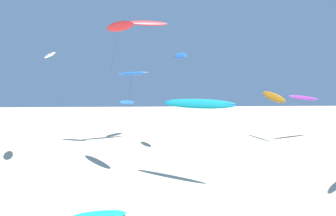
{
  "coord_description": "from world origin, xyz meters",
  "views": [
    {
      "loc": [
        -2.04,
        -0.82,
        8.5
      ],
      "look_at": [
        -0.58,
        17.28,
        7.4
      ],
      "focal_mm": 33.53,
      "sensor_mm": 36.0,
      "label": 1
    }
  ],
  "objects_px": {
    "flying_kite_1": "(273,97)",
    "grounded_kite_1": "(98,216)",
    "flying_kite_5": "(120,26)",
    "flying_kite_8": "(132,73)",
    "flying_kite_3": "(148,23)",
    "flying_kite_4": "(50,55)",
    "flying_kite_2": "(197,104)",
    "flying_kite_9": "(304,98)",
    "flying_kite_10": "(127,102)",
    "flying_kite_6": "(181,55)"
  },
  "relations": [
    {
      "from": "flying_kite_5",
      "to": "flying_kite_9",
      "type": "relative_size",
      "value": 1.66
    },
    {
      "from": "flying_kite_2",
      "to": "flying_kite_9",
      "type": "distance_m",
      "value": 33.11
    },
    {
      "from": "grounded_kite_1",
      "to": "flying_kite_10",
      "type": "bearing_deg",
      "value": 89.82
    },
    {
      "from": "flying_kite_3",
      "to": "flying_kite_8",
      "type": "xyz_separation_m",
      "value": [
        -2.27,
        -18.64,
        -9.79
      ]
    },
    {
      "from": "flying_kite_3",
      "to": "grounded_kite_1",
      "type": "relative_size",
      "value": 5.19
    },
    {
      "from": "flying_kite_3",
      "to": "flying_kite_4",
      "type": "relative_size",
      "value": 1.55
    },
    {
      "from": "flying_kite_4",
      "to": "flying_kite_6",
      "type": "xyz_separation_m",
      "value": [
        18.07,
        6.76,
        0.86
      ]
    },
    {
      "from": "flying_kite_4",
      "to": "grounded_kite_1",
      "type": "height_order",
      "value": "flying_kite_4"
    },
    {
      "from": "flying_kite_5",
      "to": "flying_kite_6",
      "type": "bearing_deg",
      "value": -28.89
    },
    {
      "from": "flying_kite_2",
      "to": "flying_kite_3",
      "type": "xyz_separation_m",
      "value": [
        -4.37,
        25.79,
        13.08
      ]
    },
    {
      "from": "flying_kite_8",
      "to": "flying_kite_9",
      "type": "distance_m",
      "value": 34.34
    },
    {
      "from": "flying_kite_3",
      "to": "flying_kite_8",
      "type": "height_order",
      "value": "flying_kite_3"
    },
    {
      "from": "flying_kite_10",
      "to": "flying_kite_3",
      "type": "bearing_deg",
      "value": -34.81
    },
    {
      "from": "flying_kite_5",
      "to": "flying_kite_8",
      "type": "distance_m",
      "value": 19.18
    },
    {
      "from": "flying_kite_3",
      "to": "flying_kite_9",
      "type": "relative_size",
      "value": 1.73
    },
    {
      "from": "flying_kite_1",
      "to": "flying_kite_4",
      "type": "bearing_deg",
      "value": -162.57
    },
    {
      "from": "flying_kite_5",
      "to": "flying_kite_8",
      "type": "height_order",
      "value": "flying_kite_5"
    },
    {
      "from": "flying_kite_3",
      "to": "flying_kite_4",
      "type": "height_order",
      "value": "flying_kite_3"
    },
    {
      "from": "flying_kite_5",
      "to": "flying_kite_8",
      "type": "relative_size",
      "value": 1.88
    },
    {
      "from": "flying_kite_1",
      "to": "grounded_kite_1",
      "type": "distance_m",
      "value": 42.4
    },
    {
      "from": "flying_kite_9",
      "to": "flying_kite_10",
      "type": "relative_size",
      "value": 1.09
    },
    {
      "from": "flying_kite_2",
      "to": "flying_kite_6",
      "type": "bearing_deg",
      "value": 88.17
    },
    {
      "from": "flying_kite_3",
      "to": "flying_kite_9",
      "type": "distance_m",
      "value": 30.87
    },
    {
      "from": "flying_kite_4",
      "to": "flying_kite_6",
      "type": "bearing_deg",
      "value": 20.52
    },
    {
      "from": "flying_kite_2",
      "to": "flying_kite_10",
      "type": "height_order",
      "value": "flying_kite_2"
    },
    {
      "from": "flying_kite_2",
      "to": "flying_kite_8",
      "type": "height_order",
      "value": "flying_kite_8"
    },
    {
      "from": "flying_kite_4",
      "to": "flying_kite_8",
      "type": "distance_m",
      "value": 12.09
    },
    {
      "from": "flying_kite_5",
      "to": "grounded_kite_1",
      "type": "height_order",
      "value": "flying_kite_5"
    },
    {
      "from": "flying_kite_4",
      "to": "flying_kite_5",
      "type": "xyz_separation_m",
      "value": [
        8.3,
        12.16,
        6.24
      ]
    },
    {
      "from": "flying_kite_2",
      "to": "grounded_kite_1",
      "type": "bearing_deg",
      "value": -129.95
    },
    {
      "from": "flying_kite_4",
      "to": "grounded_kite_1",
      "type": "bearing_deg",
      "value": -67.38
    },
    {
      "from": "flying_kite_3",
      "to": "flying_kite_2",
      "type": "bearing_deg",
      "value": -80.38
    },
    {
      "from": "flying_kite_3",
      "to": "flying_kite_6",
      "type": "distance_m",
      "value": 10.81
    },
    {
      "from": "flying_kite_8",
      "to": "flying_kite_9",
      "type": "bearing_deg",
      "value": 28.38
    },
    {
      "from": "grounded_kite_1",
      "to": "flying_kite_6",
      "type": "bearing_deg",
      "value": 72.58
    },
    {
      "from": "flying_kite_2",
      "to": "flying_kite_9",
      "type": "xyz_separation_m",
      "value": [
        23.43,
        23.39,
        -0.11
      ]
    },
    {
      "from": "flying_kite_3",
      "to": "flying_kite_5",
      "type": "relative_size",
      "value": 1.04
    },
    {
      "from": "flying_kite_4",
      "to": "flying_kite_9",
      "type": "bearing_deg",
      "value": 15.77
    },
    {
      "from": "flying_kite_2",
      "to": "flying_kite_5",
      "type": "xyz_separation_m",
      "value": [
        -9.18,
        23.99,
        12.1
      ]
    },
    {
      "from": "flying_kite_8",
      "to": "grounded_kite_1",
      "type": "relative_size",
      "value": 2.65
    },
    {
      "from": "flying_kite_9",
      "to": "flying_kite_10",
      "type": "distance_m",
      "value": 32.11
    },
    {
      "from": "flying_kite_3",
      "to": "flying_kite_4",
      "type": "bearing_deg",
      "value": -133.22
    },
    {
      "from": "flying_kite_1",
      "to": "flying_kite_10",
      "type": "bearing_deg",
      "value": 167.59
    },
    {
      "from": "flying_kite_1",
      "to": "grounded_kite_1",
      "type": "relative_size",
      "value": 2.47
    },
    {
      "from": "flying_kite_6",
      "to": "flying_kite_10",
      "type": "relative_size",
      "value": 1.31
    },
    {
      "from": "flying_kite_4",
      "to": "flying_kite_10",
      "type": "height_order",
      "value": "flying_kite_4"
    },
    {
      "from": "flying_kite_3",
      "to": "flying_kite_5",
      "type": "xyz_separation_m",
      "value": [
        -4.81,
        -1.8,
        -0.98
      ]
    },
    {
      "from": "flying_kite_5",
      "to": "flying_kite_9",
      "type": "distance_m",
      "value": 34.83
    },
    {
      "from": "flying_kite_5",
      "to": "flying_kite_3",
      "type": "bearing_deg",
      "value": 20.46
    },
    {
      "from": "flying_kite_2",
      "to": "flying_kite_9",
      "type": "relative_size",
      "value": 0.71
    }
  ]
}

